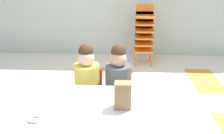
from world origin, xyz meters
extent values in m
cube|color=silver|center=(0.00, 0.00, -0.01)|extent=(5.70, 4.68, 0.02)
cube|color=orange|center=(-0.45, 1.35, 0.00)|extent=(0.43, 0.43, 0.00)
cube|color=orange|center=(0.45, 0.00, 0.00)|extent=(0.43, 0.43, 0.00)
cube|color=orange|center=(1.35, 1.35, 0.00)|extent=(0.43, 0.43, 0.00)
cube|color=orange|center=(1.35, 0.90, 0.00)|extent=(0.43, 0.43, 0.00)
cube|color=white|center=(-0.18, -0.68, 0.57)|extent=(1.61, 0.78, 0.04)
cylinder|color=#B2B2B7|center=(-0.90, -0.35, 0.28)|extent=(0.05, 0.05, 0.55)
cylinder|color=#B2B2B7|center=(0.55, -0.35, 0.28)|extent=(0.05, 0.05, 0.55)
cube|color=red|center=(-0.30, -0.07, 0.30)|extent=(0.32, 0.30, 0.03)
cube|color=red|center=(-0.30, 0.08, 0.45)|extent=(0.29, 0.02, 0.30)
cylinder|color=#D8C64C|center=(-0.30, -0.07, 0.52)|extent=(0.29, 0.29, 0.38)
sphere|color=beige|center=(-0.30, -0.07, 0.78)|extent=(0.17, 0.17, 0.17)
sphere|color=#472D19|center=(-0.30, -0.05, 0.85)|extent=(0.15, 0.15, 0.15)
cylinder|color=red|center=(-0.44, -0.20, 0.15)|extent=(0.02, 0.02, 0.28)
cylinder|color=red|center=(-0.16, -0.20, 0.15)|extent=(0.02, 0.02, 0.28)
cylinder|color=red|center=(-0.44, 0.06, 0.15)|extent=(0.02, 0.02, 0.28)
cylinder|color=red|center=(-0.16, 0.06, 0.15)|extent=(0.02, 0.02, 0.28)
cube|color=red|center=(0.02, -0.07, 0.30)|extent=(0.32, 0.30, 0.03)
cube|color=red|center=(0.02, 0.08, 0.45)|extent=(0.29, 0.02, 0.30)
cylinder|color=#4C5156|center=(0.02, -0.07, 0.52)|extent=(0.29, 0.29, 0.38)
sphere|color=tan|center=(0.02, -0.07, 0.78)|extent=(0.17, 0.17, 0.17)
sphere|color=#472D19|center=(0.02, -0.05, 0.85)|extent=(0.15, 0.15, 0.15)
cylinder|color=red|center=(-0.12, -0.20, 0.15)|extent=(0.02, 0.02, 0.28)
cylinder|color=red|center=(0.16, -0.20, 0.15)|extent=(0.02, 0.02, 0.28)
cylinder|color=red|center=(-0.12, 0.06, 0.15)|extent=(0.02, 0.02, 0.28)
cylinder|color=red|center=(0.16, 0.06, 0.15)|extent=(0.02, 0.02, 0.28)
cube|color=orange|center=(0.44, 1.78, 0.26)|extent=(0.32, 0.30, 0.03)
cube|color=orange|center=(0.44, 1.92, 0.35)|extent=(0.30, 0.02, 0.18)
cube|color=orange|center=(0.44, 1.78, 0.38)|extent=(0.32, 0.30, 0.03)
cube|color=orange|center=(0.44, 1.92, 0.47)|extent=(0.30, 0.02, 0.18)
cube|color=orange|center=(0.44, 1.78, 0.50)|extent=(0.32, 0.30, 0.03)
cube|color=orange|center=(0.44, 1.92, 0.59)|extent=(0.30, 0.02, 0.18)
cube|color=orange|center=(0.44, 1.78, 0.62)|extent=(0.32, 0.30, 0.03)
cube|color=orange|center=(0.44, 1.92, 0.71)|extent=(0.30, 0.02, 0.18)
cube|color=orange|center=(0.44, 1.78, 0.74)|extent=(0.32, 0.30, 0.03)
cube|color=orange|center=(0.44, 1.92, 0.83)|extent=(0.30, 0.02, 0.18)
cube|color=orange|center=(0.44, 1.78, 0.86)|extent=(0.32, 0.30, 0.03)
cube|color=orange|center=(0.44, 1.92, 0.95)|extent=(0.30, 0.02, 0.18)
cylinder|color=orange|center=(0.30, 1.65, 0.13)|extent=(0.02, 0.02, 0.26)
cylinder|color=orange|center=(0.58, 1.65, 0.13)|extent=(0.02, 0.02, 0.26)
cylinder|color=orange|center=(0.30, 1.91, 0.13)|extent=(0.02, 0.02, 0.26)
cylinder|color=orange|center=(0.58, 1.91, 0.13)|extent=(0.02, 0.02, 0.26)
cube|color=#9E754C|center=(0.07, -0.66, 0.70)|extent=(0.13, 0.09, 0.22)
cylinder|color=white|center=(-0.56, -0.87, 0.59)|extent=(0.18, 0.18, 0.01)
cylinder|color=white|center=(-0.29, -0.70, 0.59)|extent=(0.18, 0.18, 0.01)
torus|color=white|center=(-0.56, -0.87, 0.61)|extent=(0.11, 0.11, 0.03)
camera|label=1|loc=(0.06, -2.30, 1.62)|focal=38.55mm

